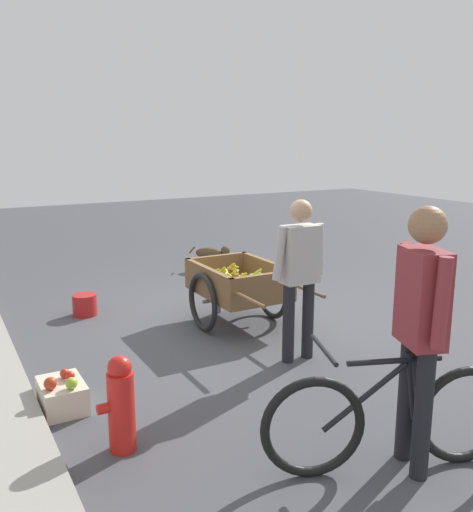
% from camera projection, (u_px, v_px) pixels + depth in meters
% --- Properties ---
extents(ground_plane, '(24.00, 24.00, 0.00)m').
position_uv_depth(ground_plane, '(235.00, 317.00, 6.45)').
color(ground_plane, '#47474C').
extents(fruit_cart, '(1.65, 0.94, 0.73)m').
position_uv_depth(fruit_cart, '(238.00, 286.00, 6.12)').
color(fruit_cart, brown).
rests_on(fruit_cart, ground).
extents(vendor_person, '(0.20, 0.56, 1.51)m').
position_uv_depth(vendor_person, '(300.00, 267.00, 5.05)').
color(vendor_person, black).
rests_on(vendor_person, ground).
extents(bicycle, '(0.69, 1.58, 0.85)m').
position_uv_depth(bicycle, '(391.00, 418.00, 3.44)').
color(bicycle, black).
rests_on(bicycle, ground).
extents(cyclist_person, '(0.49, 0.31, 1.67)m').
position_uv_depth(cyclist_person, '(421.00, 316.00, 3.32)').
color(cyclist_person, black).
rests_on(cyclist_person, ground).
extents(dog, '(0.50, 0.51, 0.40)m').
position_uv_depth(dog, '(211.00, 253.00, 8.66)').
color(dog, '#4C3823').
rests_on(dog, ground).
extents(fire_hydrant, '(0.25, 0.25, 0.67)m').
position_uv_depth(fire_hydrant, '(121.00, 404.00, 3.65)').
color(fire_hydrant, red).
rests_on(fire_hydrant, ground).
extents(plastic_bucket, '(0.28, 0.28, 0.25)m').
position_uv_depth(plastic_bucket, '(85.00, 305.00, 6.50)').
color(plastic_bucket, '#B21E1E').
rests_on(plastic_bucket, ground).
extents(apple_crate, '(0.44, 0.32, 0.32)m').
position_uv_depth(apple_crate, '(62.00, 394.00, 4.25)').
color(apple_crate, beige).
rests_on(apple_crate, ground).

